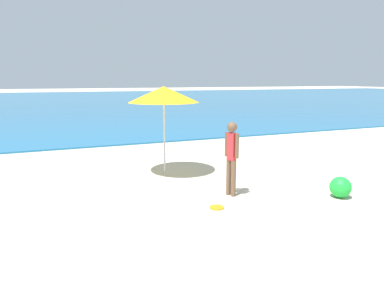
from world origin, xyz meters
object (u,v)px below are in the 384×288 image
at_px(frisbee, 217,207).
at_px(beach_ball, 340,187).
at_px(beach_umbrella, 164,94).
at_px(person_standing, 232,154).

height_order(frisbee, beach_ball, beach_ball).
distance_m(beach_ball, beach_umbrella, 4.58).
bearing_deg(frisbee, beach_umbrella, 93.44).
distance_m(person_standing, beach_ball, 2.36).
bearing_deg(person_standing, beach_umbrella, -0.55).
distance_m(frisbee, beach_ball, 2.69).
height_order(person_standing, beach_umbrella, beach_umbrella).
distance_m(person_standing, beach_umbrella, 2.55).
bearing_deg(person_standing, beach_ball, -135.96).
xyz_separation_m(person_standing, frisbee, (-0.60, -0.56, -0.88)).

